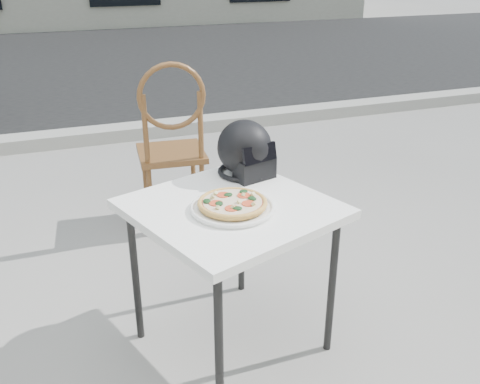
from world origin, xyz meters
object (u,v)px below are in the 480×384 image
object	(u,v)px
pizza	(232,203)
cafe_chair_main	(172,137)
helmet	(246,151)
cafe_table_main	(232,218)
plate	(232,208)

from	to	relation	value
pizza	cafe_chair_main	size ratio (longest dim) A/B	0.33
helmet	pizza	bearing A→B (deg)	-133.94
helmet	cafe_chair_main	distance (m)	0.98
cafe_chair_main	helmet	bearing A→B (deg)	102.85
cafe_table_main	helmet	size ratio (longest dim) A/B	2.99
helmet	cafe_chair_main	xyz separation A→B (m)	(-0.12, 0.95, -0.21)
plate	helmet	distance (m)	0.39
cafe_table_main	plate	distance (m)	0.09
plate	pizza	bearing A→B (deg)	91.92
pizza	cafe_chair_main	world-z (taller)	cafe_chair_main
cafe_table_main	cafe_chair_main	xyz separation A→B (m)	(0.04, 1.23, -0.04)
cafe_table_main	cafe_chair_main	bearing A→B (deg)	88.02
cafe_table_main	pizza	world-z (taller)	pizza
plate	helmet	size ratio (longest dim) A/B	1.18
cafe_table_main	helmet	xyz separation A→B (m)	(0.17, 0.28, 0.18)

